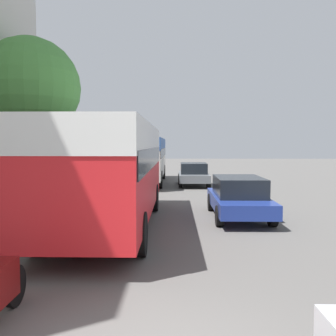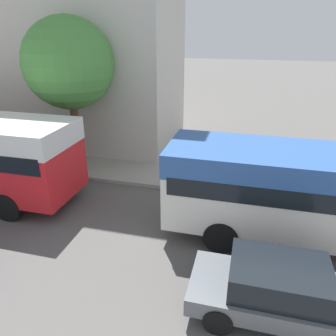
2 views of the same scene
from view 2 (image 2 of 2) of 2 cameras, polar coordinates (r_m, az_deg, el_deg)
building_midblock at (r=18.28m, az=-13.97°, el=23.91°), size 5.62×8.81×12.66m
bus_following at (r=10.24m, az=26.57°, el=-3.10°), size 2.57×9.30×2.86m
car_distant at (r=8.03m, az=18.52°, el=-19.38°), size 1.81×3.84×1.37m
pedestrian_near_curb at (r=16.55m, az=-24.93°, el=4.10°), size 0.33×0.33×1.86m
street_tree at (r=14.55m, az=-16.92°, el=16.95°), size 3.71×3.71×6.32m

